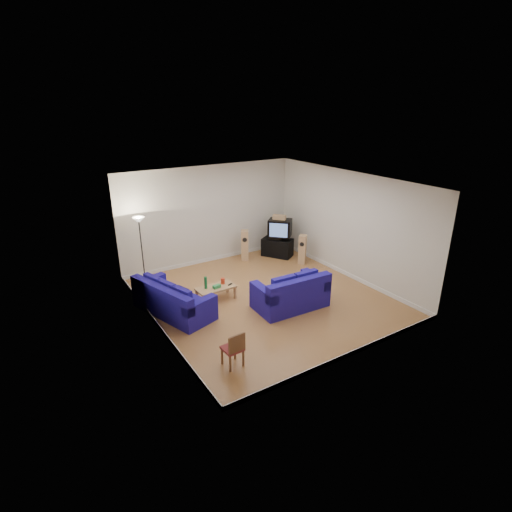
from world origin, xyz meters
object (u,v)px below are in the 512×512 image
sofa_loveseat (292,295)px  coffee_table (216,289)px  sofa_three_seat (172,302)px  television (280,228)px  tv_stand (277,247)px

sofa_loveseat → coffee_table: size_ratio=1.80×
sofa_three_seat → television: 5.06m
sofa_loveseat → television: (1.91, 3.22, 0.67)m
coffee_table → television: 3.88m
coffee_table → tv_stand: tv_stand is taller
coffee_table → television: television is taller
coffee_table → sofa_loveseat: bearing=-44.5°
sofa_three_seat → television: television is taller
tv_stand → sofa_three_seat: bearing=-100.2°
tv_stand → coffee_table: bearing=-93.8°
coffee_table → television: (3.37, 1.78, 0.69)m
coffee_table → tv_stand: (3.32, 1.83, -0.02)m
sofa_loveseat → television: bearing=61.7°
sofa_three_seat → coffee_table: bearing=75.8°
sofa_loveseat → sofa_three_seat: bearing=155.9°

